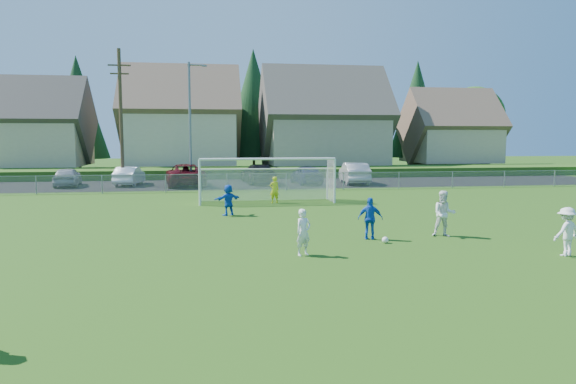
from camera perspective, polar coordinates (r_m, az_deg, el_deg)
name	(u,v)px	position (r m, az deg, el deg)	size (l,w,h in m)	color
ground	(336,280)	(13.16, 5.30, -9.74)	(160.00, 160.00, 0.00)	#193D0C
asphalt_lot	(251,184)	(40.07, -4.18, 0.93)	(60.00, 60.00, 0.00)	black
grass_embankment	(244,172)	(47.49, -4.89, 2.20)	(70.00, 6.00, 0.80)	#1E420F
soccer_ball	(385,240)	(17.85, 10.75, -5.25)	(0.22, 0.22, 0.22)	white
player_white_a	(303,232)	(15.64, 1.72, -4.49)	(0.52, 0.34, 1.43)	white
player_white_b	(444,214)	(19.40, 16.95, -2.33)	(0.81, 0.63, 1.67)	white
player_white_c	(566,232)	(17.73, 28.54, -3.88)	(0.96, 0.55, 1.49)	white
player_blue_a	(370,218)	(18.32, 9.13, -2.92)	(0.87, 0.36, 1.48)	blue
player_blue_b	(228,200)	(23.82, -6.65, -0.88)	(1.33, 0.42, 1.43)	blue
goalkeeper	(274,190)	(28.15, -1.52, 0.25)	(0.53, 0.35, 1.46)	yellow
car_a	(67,177)	(41.12, -23.30, 1.56)	(1.67, 4.16, 1.42)	#9B9FA2
car_b	(129,176)	(40.57, -17.21, 1.72)	(1.49, 4.27, 1.41)	white
car_c	(185,175)	(39.06, -11.32, 1.88)	(2.71, 5.87, 1.63)	#4D080F
car_d	(259,174)	(40.11, -3.28, 2.03)	(2.14, 5.26, 1.53)	black
car_e	(306,175)	(39.59, 2.05, 1.94)	(1.75, 4.34, 1.48)	#17154B
car_f	(354,173)	(40.38, 7.37, 2.09)	(1.73, 4.97, 1.64)	#AFAFAF
soccer_goal	(266,173)	(28.57, -2.42, 2.14)	(7.42, 1.90, 2.50)	white
chainlink_fence	(257,182)	(34.55, -3.48, 1.15)	(52.06, 0.06, 1.20)	gray
streetlight	(191,120)	(38.33, -10.77, 7.84)	(1.38, 0.18, 9.00)	slate
utility_pole	(121,116)	(39.84, -18.08, 8.02)	(1.60, 0.26, 10.00)	#473321
houses_row	(258,102)	(55.11, -3.39, 9.95)	(53.90, 11.45, 13.27)	tan
tree_row	(245,109)	(61.25, -4.81, 9.15)	(65.98, 12.36, 13.80)	#382616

